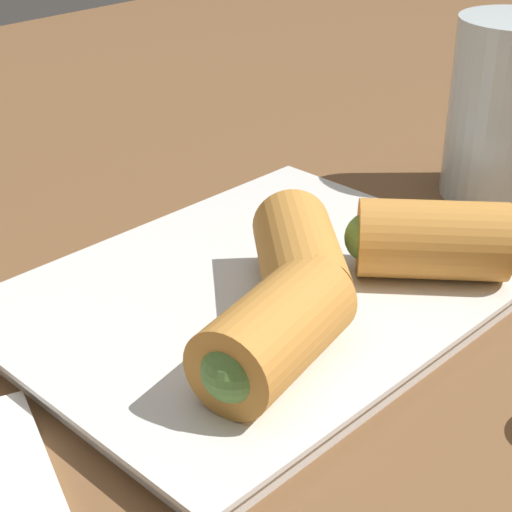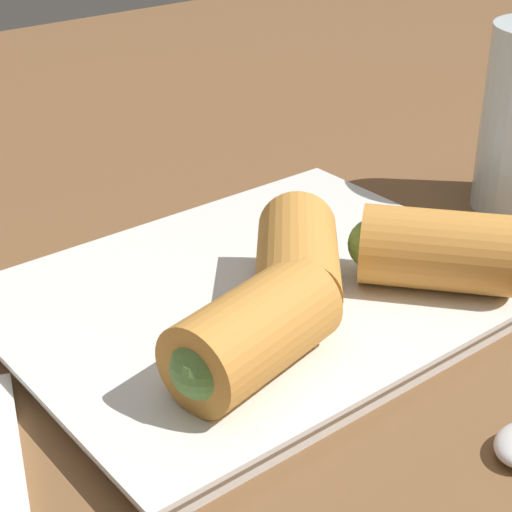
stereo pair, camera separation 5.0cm
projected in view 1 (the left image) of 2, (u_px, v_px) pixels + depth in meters
The scene contains 6 objects.
table_surface at pixel (216, 349), 46.33cm from camera, with size 180.00×140.00×2.00cm.
serving_plate at pixel (256, 295), 47.88cm from camera, with size 28.08×21.38×1.50cm.
roll_front_left at pixel (301, 262), 45.15cm from camera, with size 8.72×9.12×4.42cm.
roll_front_right at pixel (424, 240), 47.46cm from camera, with size 8.67×9.15×4.42cm.
roll_back_left at pixel (270, 337), 38.92cm from camera, with size 9.30×6.05×4.42cm.
drinking_glass at pixel (507, 110), 59.02cm from camera, with size 7.99×7.99×12.63cm.
Camera 1 is at (-26.01, -28.31, 27.42)cm, focal length 60.00 mm.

